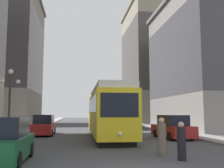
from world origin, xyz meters
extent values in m
cube|color=gray|center=(-7.75, 40.00, 0.07)|extent=(2.51, 120.00, 0.15)
cube|color=gray|center=(7.75, 40.00, 0.07)|extent=(2.51, 120.00, 0.15)
cube|color=black|center=(0.24, 12.87, 0.17)|extent=(2.40, 11.96, 0.35)
cube|color=yellow|center=(0.24, 12.87, 1.90)|extent=(2.81, 13.00, 3.10)
cube|color=black|center=(0.24, 12.87, 2.60)|extent=(2.83, 12.48, 1.08)
cube|color=silver|center=(0.24, 12.87, 3.67)|extent=(2.60, 12.74, 0.44)
cube|color=black|center=(0.13, 6.41, 2.44)|extent=(2.21, 0.12, 1.40)
sphere|color=#F2EACC|center=(0.13, 6.34, 0.80)|extent=(0.24, 0.24, 0.24)
cube|color=black|center=(3.39, 26.22, 0.17)|extent=(2.55, 11.40, 0.35)
cube|color=#334C8C|center=(3.39, 26.22, 1.90)|extent=(2.97, 12.40, 3.10)
cube|color=black|center=(3.39, 26.22, 2.44)|extent=(2.98, 11.90, 1.30)
cube|color=black|center=(3.19, 20.09, 2.21)|extent=(2.31, 0.16, 1.71)
cylinder|color=black|center=(-6.06, 14.54, 0.32)|extent=(0.18, 0.64, 0.64)
cylinder|color=black|center=(-6.05, 17.59, 0.32)|extent=(0.18, 0.64, 0.64)
cylinder|color=black|center=(-4.35, 14.53, 0.32)|extent=(0.18, 0.64, 0.64)
cylinder|color=black|center=(-4.34, 17.58, 0.32)|extent=(0.18, 0.64, 0.64)
cube|color=maroon|center=(-5.20, 16.06, 0.60)|extent=(1.82, 4.92, 0.84)
cube|color=black|center=(-5.20, 16.18, 1.42)|extent=(1.59, 2.71, 0.80)
cylinder|color=black|center=(-4.33, 1.47, 0.32)|extent=(0.19, 0.64, 0.64)
cylinder|color=black|center=(-4.36, 4.24, 0.32)|extent=(0.19, 0.64, 0.64)
cube|color=#14512D|center=(-5.20, 2.85, 0.60)|extent=(1.85, 4.49, 0.84)
cube|color=black|center=(-5.20, 2.96, 1.42)|extent=(1.61, 2.48, 0.80)
cylinder|color=black|center=(5.97, 13.07, 0.32)|extent=(0.21, 0.65, 0.64)
cylinder|color=black|center=(6.13, 10.09, 0.32)|extent=(0.21, 0.65, 0.64)
cylinder|color=black|center=(4.26, 12.98, 0.32)|extent=(0.21, 0.65, 0.64)
cylinder|color=black|center=(4.42, 9.99, 0.32)|extent=(0.21, 0.65, 0.64)
cube|color=maroon|center=(5.20, 11.53, 0.60)|extent=(2.06, 4.91, 0.84)
cube|color=black|center=(5.20, 11.41, 1.42)|extent=(1.73, 2.73, 0.80)
cylinder|color=black|center=(2.10, 2.41, 0.69)|extent=(0.36, 0.36, 1.38)
sphere|color=tan|center=(2.10, 2.41, 1.49)|extent=(0.25, 0.25, 0.25)
cylinder|color=#6B5B4C|center=(1.71, 3.79, 0.76)|extent=(0.40, 0.40, 1.51)
sphere|color=tan|center=(1.71, 3.79, 1.63)|extent=(0.27, 0.27, 0.27)
cylinder|color=#333338|center=(-7.10, 11.36, 2.48)|extent=(0.16, 0.16, 4.67)
sphere|color=white|center=(-7.10, 11.36, 4.98)|extent=(0.36, 0.36, 0.36)
sphere|color=white|center=(-7.65, 11.36, 4.26)|extent=(0.31, 0.31, 0.31)
sphere|color=white|center=(-6.55, 11.36, 4.26)|extent=(0.31, 0.31, 0.31)
cube|color=#333338|center=(-7.10, 11.36, 4.26)|extent=(1.10, 0.06, 0.06)
cube|color=gray|center=(14.34, 22.12, 8.03)|extent=(10.67, 16.83, 16.06)
cube|color=#423F43|center=(14.34, 22.12, 8.83)|extent=(10.71, 16.87, 9.64)
cube|color=slate|center=(14.34, 22.12, 16.31)|extent=(11.27, 17.43, 0.50)
cube|color=gray|center=(14.07, 46.18, 12.37)|extent=(10.13, 17.36, 24.73)
cube|color=#494440|center=(14.07, 46.18, 13.60)|extent=(10.17, 17.40, 14.84)
cube|color=gray|center=(14.07, 46.18, 24.98)|extent=(10.73, 17.96, 0.50)
camera|label=1|loc=(-2.35, -8.20, 1.99)|focal=41.53mm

